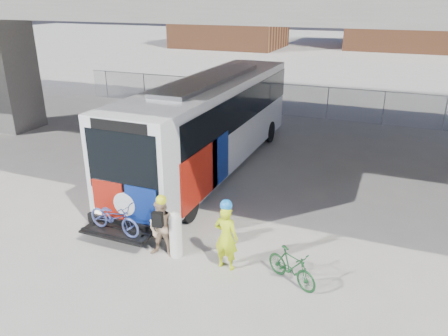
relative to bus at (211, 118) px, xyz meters
The scene contains 8 objects.
ground 3.92m from the bus, 52.72° to the right, with size 160.00×160.00×0.00m, color #9E9991.
bus is the anchor object (origin of this frame).
chainlink_fence 9.61m from the bus, 77.96° to the left, with size 30.00×0.06×30.00m.
brick_buildings 45.83m from the bus, 85.94° to the left, with size 54.00×22.00×12.00m.
bollard 6.71m from the bus, 74.60° to the right, with size 0.34×0.34×1.32m.
cyclist_hivis 7.18m from the bus, 63.23° to the right, with size 0.67×0.47×1.94m.
cyclist_tan 6.72m from the bus, 77.49° to the right, with size 0.88×0.73×1.80m.
bike_parked 8.17m from the bus, 52.21° to the right, with size 0.43×1.52×0.91m, color #16451F.
Camera 1 is at (4.78, -12.58, 6.56)m, focal length 35.00 mm.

